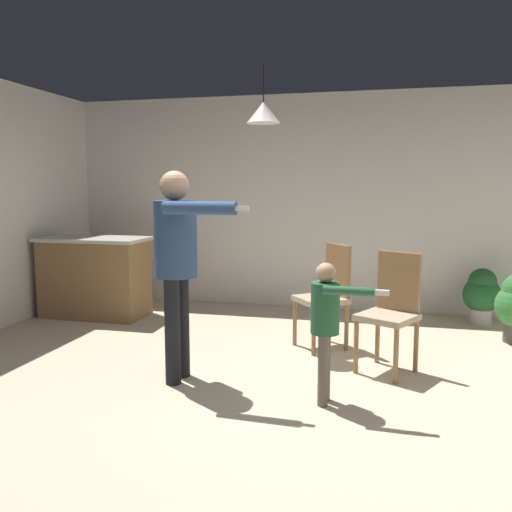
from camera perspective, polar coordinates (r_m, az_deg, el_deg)
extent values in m
plane|color=beige|center=(3.99, -0.55, -15.35)|extent=(7.68, 7.68, 0.00)
cube|color=silver|center=(6.83, 6.05, 5.74)|extent=(6.40, 0.10, 2.70)
cube|color=olive|center=(6.65, -16.87, -2.33)|extent=(1.20, 0.60, 0.91)
cube|color=beige|center=(6.59, -17.02, 1.74)|extent=(1.26, 0.66, 0.04)
cylinder|color=black|center=(4.40, -7.97, -7.46)|extent=(0.12, 0.12, 0.84)
cylinder|color=black|center=(4.24, -8.95, -8.03)|extent=(0.12, 0.12, 0.84)
cylinder|color=navy|center=(4.19, -8.64, 1.82)|extent=(0.33, 0.33, 0.60)
sphere|color=tan|center=(4.17, -8.75, 7.47)|extent=(0.23, 0.23, 0.23)
cylinder|color=navy|center=(4.37, -7.57, 1.67)|extent=(0.10, 0.10, 0.56)
cylinder|color=navy|center=(3.88, -6.12, 5.14)|extent=(0.57, 0.12, 0.10)
cube|color=white|center=(3.78, -1.73, 5.11)|extent=(0.13, 0.04, 0.04)
cylinder|color=#60564C|center=(3.96, 7.44, -11.60)|extent=(0.08, 0.08, 0.52)
cylinder|color=#60564C|center=(3.86, 7.20, -12.11)|extent=(0.08, 0.08, 0.52)
cylinder|color=#265938|center=(3.79, 7.43, -5.55)|extent=(0.20, 0.20, 0.37)
sphere|color=tan|center=(3.74, 7.50, -1.78)|extent=(0.14, 0.14, 0.14)
cylinder|color=#265938|center=(3.91, 7.68, -5.44)|extent=(0.06, 0.06, 0.34)
cylinder|color=#265938|center=(3.62, 9.90, -3.72)|extent=(0.35, 0.07, 0.06)
cube|color=white|center=(3.61, 13.10, -3.85)|extent=(0.13, 0.04, 0.04)
cylinder|color=olive|center=(5.14, 9.69, -7.56)|extent=(0.04, 0.04, 0.45)
cylinder|color=olive|center=(5.43, 7.54, -6.71)|extent=(0.04, 0.04, 0.45)
cylinder|color=olive|center=(4.95, 6.21, -8.08)|extent=(0.04, 0.04, 0.45)
cylinder|color=olive|center=(5.25, 4.18, -7.15)|extent=(0.04, 0.04, 0.45)
cube|color=tan|center=(5.13, 6.95, -4.66)|extent=(0.59, 0.59, 0.05)
cube|color=olive|center=(5.19, 8.79, -1.49)|extent=(0.27, 0.32, 0.50)
cylinder|color=olive|center=(4.70, 16.79, -9.21)|extent=(0.04, 0.04, 0.45)
cylinder|color=olive|center=(4.85, 12.90, -8.55)|extent=(0.04, 0.04, 0.45)
cylinder|color=olive|center=(4.39, 14.78, -10.33)|extent=(0.04, 0.04, 0.45)
cylinder|color=olive|center=(4.55, 10.68, -9.56)|extent=(0.04, 0.04, 0.45)
cube|color=tan|center=(4.56, 13.89, -6.38)|extent=(0.57, 0.57, 0.05)
cube|color=olive|center=(4.67, 15.08, -2.65)|extent=(0.35, 0.21, 0.50)
cylinder|color=#B7B2AD|center=(6.59, 22.96, -5.89)|extent=(0.24, 0.24, 0.19)
sphere|color=#235B2D|center=(6.54, 23.07, -3.84)|extent=(0.42, 0.42, 0.42)
sphere|color=#235B2D|center=(6.51, 23.13, -2.59)|extent=(0.31, 0.31, 0.31)
cone|color=silver|center=(5.24, 0.80, 15.16)|extent=(0.32, 0.32, 0.20)
cylinder|color=black|center=(5.28, 0.81, 18.06)|extent=(0.01, 0.01, 0.36)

